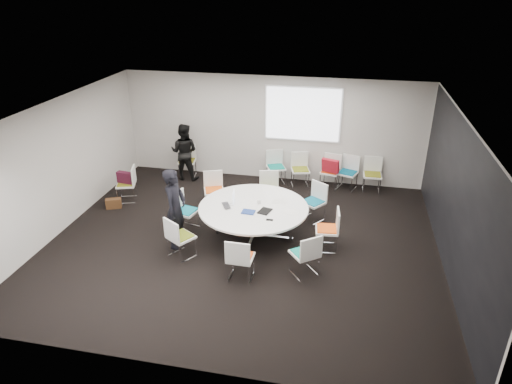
% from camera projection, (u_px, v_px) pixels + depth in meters
% --- Properties ---
extents(room_shell, '(8.08, 7.08, 2.88)m').
position_uv_depth(room_shell, '(247.00, 182.00, 8.99)').
color(room_shell, black).
rests_on(room_shell, ground).
extents(conference_table, '(2.29, 2.29, 0.73)m').
position_uv_depth(conference_table, '(253.00, 214.00, 9.56)').
color(conference_table, silver).
rests_on(conference_table, ground).
extents(projection_screen, '(1.90, 0.03, 1.35)m').
position_uv_depth(projection_screen, '(303.00, 114.00, 11.73)').
color(projection_screen, white).
rests_on(projection_screen, room_shell).
extents(chair_ring_a, '(0.49, 0.50, 0.88)m').
position_uv_depth(chair_ring_a, '(327.00, 237.00, 9.26)').
color(chair_ring_a, silver).
rests_on(chair_ring_a, ground).
extents(chair_ring_b, '(0.63, 0.63, 0.88)m').
position_uv_depth(chair_ring_b, '(313.00, 209.00, 10.37)').
color(chair_ring_b, silver).
rests_on(chair_ring_b, ground).
extents(chair_ring_c, '(0.55, 0.54, 0.88)m').
position_uv_depth(chair_ring_c, '(269.00, 197.00, 10.95)').
color(chair_ring_c, silver).
rests_on(chair_ring_c, ground).
extents(chair_ring_d, '(0.59, 0.58, 0.88)m').
position_uv_depth(chair_ring_d, '(214.00, 197.00, 10.94)').
color(chair_ring_d, silver).
rests_on(chair_ring_d, ground).
extents(chair_ring_e, '(0.54, 0.55, 0.88)m').
position_uv_depth(chair_ring_e, '(186.00, 218.00, 9.97)').
color(chair_ring_e, silver).
rests_on(chair_ring_e, ground).
extents(chair_ring_f, '(0.63, 0.63, 0.88)m').
position_uv_depth(chair_ring_f, '(181.00, 244.00, 9.00)').
color(chair_ring_f, silver).
rests_on(chair_ring_f, ground).
extents(chair_ring_g, '(0.47, 0.46, 0.88)m').
position_uv_depth(chair_ring_g, '(240.00, 266.00, 8.33)').
color(chair_ring_g, silver).
rests_on(chair_ring_g, ground).
extents(chair_ring_h, '(0.64, 0.64, 0.88)m').
position_uv_depth(chair_ring_h, '(305.00, 261.00, 8.46)').
color(chair_ring_h, silver).
rests_on(chair_ring_h, ground).
extents(chair_back_a, '(0.60, 0.59, 0.88)m').
position_uv_depth(chair_back_a, '(276.00, 173.00, 12.25)').
color(chair_back_a, silver).
rests_on(chair_back_a, ground).
extents(chair_back_b, '(0.56, 0.55, 0.88)m').
position_uv_depth(chair_back_b, '(300.00, 176.00, 12.09)').
color(chair_back_b, silver).
rests_on(chair_back_b, ground).
extents(chair_back_c, '(0.54, 0.54, 0.88)m').
position_uv_depth(chair_back_c, '(330.00, 178.00, 11.99)').
color(chair_back_c, silver).
rests_on(chair_back_c, ground).
extents(chair_back_d, '(0.58, 0.58, 0.88)m').
position_uv_depth(chair_back_d, '(347.00, 179.00, 11.91)').
color(chair_back_d, silver).
rests_on(chair_back_d, ground).
extents(chair_back_e, '(0.47, 0.46, 0.88)m').
position_uv_depth(chair_back_e, '(372.00, 181.00, 11.79)').
color(chair_back_e, silver).
rests_on(chair_back_e, ground).
extents(chair_spare_left, '(0.56, 0.57, 0.88)m').
position_uv_depth(chair_spare_left, '(128.00, 190.00, 11.28)').
color(chair_spare_left, silver).
rests_on(chair_spare_left, ground).
extents(chair_person_back, '(0.53, 0.52, 0.88)m').
position_uv_depth(chair_person_back, '(187.00, 167.00, 12.67)').
color(chair_person_back, silver).
rests_on(chair_person_back, ground).
extents(person_main, '(0.44, 0.64, 1.69)m').
position_uv_depth(person_main, '(175.00, 208.00, 9.16)').
color(person_main, black).
rests_on(person_main, ground).
extents(person_back, '(0.76, 0.59, 1.55)m').
position_uv_depth(person_back, '(184.00, 152.00, 12.31)').
color(person_back, black).
rests_on(person_back, ground).
extents(laptop, '(0.33, 0.38, 0.03)m').
position_uv_depth(laptop, '(228.00, 205.00, 9.50)').
color(laptop, '#333338').
rests_on(laptop, conference_table).
extents(laptop_lid, '(0.06, 0.30, 0.22)m').
position_uv_depth(laptop_lid, '(234.00, 197.00, 9.62)').
color(laptop_lid, silver).
rests_on(laptop_lid, conference_table).
extents(notebook_black, '(0.29, 0.35, 0.02)m').
position_uv_depth(notebook_black, '(265.00, 211.00, 9.28)').
color(notebook_black, black).
rests_on(notebook_black, conference_table).
extents(tablet_folio, '(0.27, 0.21, 0.03)m').
position_uv_depth(tablet_folio, '(248.00, 212.00, 9.24)').
color(tablet_folio, navy).
rests_on(tablet_folio, conference_table).
extents(papers_right, '(0.32, 0.24, 0.00)m').
position_uv_depth(papers_right, '(279.00, 202.00, 9.69)').
color(papers_right, silver).
rests_on(papers_right, conference_table).
extents(papers_front, '(0.35, 0.30, 0.00)m').
position_uv_depth(papers_front, '(291.00, 212.00, 9.25)').
color(papers_front, white).
rests_on(papers_front, conference_table).
extents(cup, '(0.08, 0.08, 0.09)m').
position_uv_depth(cup, '(259.00, 202.00, 9.59)').
color(cup, white).
rests_on(cup, conference_table).
extents(phone, '(0.14, 0.07, 0.01)m').
position_uv_depth(phone, '(270.00, 220.00, 8.96)').
color(phone, black).
rests_on(phone, conference_table).
extents(maroon_bag, '(0.41, 0.19, 0.28)m').
position_uv_depth(maroon_bag, '(125.00, 178.00, 11.13)').
color(maroon_bag, '#411123').
rests_on(maroon_bag, chair_spare_left).
extents(brown_bag, '(0.39, 0.29, 0.24)m').
position_uv_depth(brown_bag, '(114.00, 203.00, 10.97)').
color(brown_bag, '#4B2E18').
rests_on(brown_bag, ground).
extents(red_jacket, '(0.47, 0.30, 0.36)m').
position_uv_depth(red_jacket, '(330.00, 166.00, 11.61)').
color(red_jacket, '#A31422').
rests_on(red_jacket, chair_back_c).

